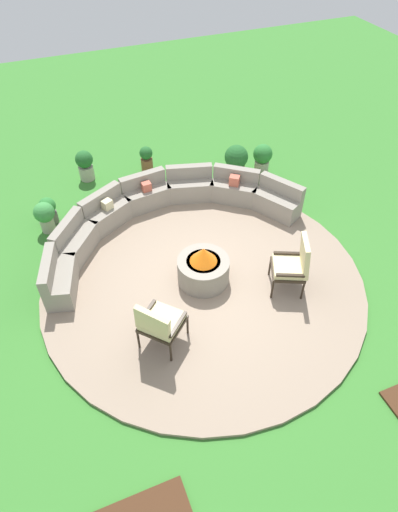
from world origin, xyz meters
The scene contains 12 objects.
ground_plane centered at (0.00, 0.00, 0.00)m, with size 24.00×24.00×0.00m, color #387A2D.
patio_circle centered at (0.00, 0.00, 0.03)m, with size 5.61×5.61×0.06m, color gray.
fire_pit centered at (0.00, 0.00, 0.35)m, with size 0.90×0.90×0.74m.
curved_stone_bench centered at (-0.21, 1.74, 0.34)m, with size 5.18×2.54×0.71m.
lounge_chair_front_left centered at (-1.11, -1.01, 0.59)m, with size 0.83×0.86×1.02m.
lounge_chair_front_right centered at (1.32, -0.71, 0.61)m, with size 0.74×0.75×1.06m.
potted_plant_0 centered at (-1.25, 3.95, 0.38)m, with size 0.39×0.39×0.70m.
potted_plant_1 centered at (1.90, 2.72, 0.45)m, with size 0.52×0.52×0.81m.
potted_plant_2 centered at (-2.25, 2.68, 0.30)m, with size 0.34×0.34×0.58m.
potted_plant_3 centered at (-2.33, 2.43, 0.38)m, with size 0.40×0.40×0.65m.
potted_plant_4 centered at (2.59, 2.75, 0.37)m, with size 0.44×0.44×0.68m.
potted_plant_5 centered at (0.12, 3.75, 0.33)m, with size 0.30×0.30×0.62m.
Camera 1 is at (-2.01, -4.81, 5.70)m, focal length 30.60 mm.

